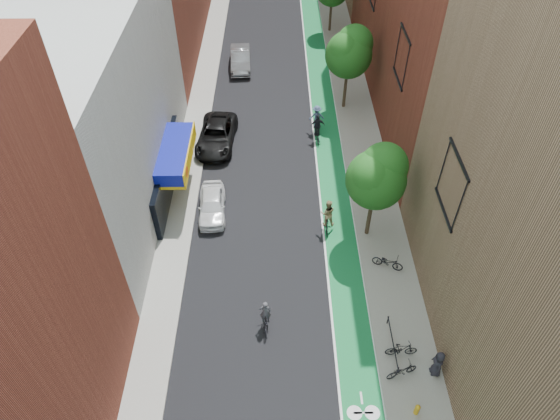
{
  "coord_description": "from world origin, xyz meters",
  "views": [
    {
      "loc": [
        0.15,
        -10.66,
        22.26
      ],
      "look_at": [
        0.35,
        10.63,
        1.5
      ],
      "focal_mm": 32.0,
      "sensor_mm": 36.0,
      "label": 1
    }
  ],
  "objects_px": {
    "parked_car_white": "(212,204)",
    "cyclist_lead": "(265,319)",
    "cyclist_lane_mid": "(317,131)",
    "pedestrian": "(438,363)",
    "cyclist_lane_far": "(317,119)",
    "fire_hydrant": "(417,409)",
    "cyclist_lane_near": "(327,217)",
    "parked_car_silver": "(241,59)",
    "parked_car_black": "(217,135)"
  },
  "relations": [
    {
      "from": "cyclist_lane_mid",
      "to": "pedestrian",
      "type": "xyz_separation_m",
      "value": [
        4.4,
        -18.81,
        0.15
      ]
    },
    {
      "from": "parked_car_silver",
      "to": "cyclist_lane_far",
      "type": "height_order",
      "value": "cyclist_lane_far"
    },
    {
      "from": "parked_car_white",
      "to": "cyclist_lane_mid",
      "type": "distance_m",
      "value": 10.47
    },
    {
      "from": "parked_car_white",
      "to": "parked_car_silver",
      "type": "height_order",
      "value": "parked_car_silver"
    },
    {
      "from": "parked_car_white",
      "to": "pedestrian",
      "type": "relative_size",
      "value": 2.51
    },
    {
      "from": "parked_car_black",
      "to": "parked_car_silver",
      "type": "height_order",
      "value": "parked_car_silver"
    },
    {
      "from": "parked_car_silver",
      "to": "cyclist_lane_mid",
      "type": "distance_m",
      "value": 12.69
    },
    {
      "from": "parked_car_silver",
      "to": "parked_car_black",
      "type": "bearing_deg",
      "value": -99.2
    },
    {
      "from": "cyclist_lane_mid",
      "to": "pedestrian",
      "type": "distance_m",
      "value": 19.32
    },
    {
      "from": "parked_car_silver",
      "to": "fire_hydrant",
      "type": "distance_m",
      "value": 33.17
    },
    {
      "from": "parked_car_white",
      "to": "fire_hydrant",
      "type": "height_order",
      "value": "parked_car_white"
    },
    {
      "from": "parked_car_black",
      "to": "cyclist_lead",
      "type": "height_order",
      "value": "cyclist_lead"
    },
    {
      "from": "parked_car_white",
      "to": "cyclist_lane_near",
      "type": "height_order",
      "value": "cyclist_lane_near"
    },
    {
      "from": "cyclist_lane_mid",
      "to": "cyclist_lane_far",
      "type": "relative_size",
      "value": 1.01
    },
    {
      "from": "parked_car_silver",
      "to": "cyclist_lead",
      "type": "xyz_separation_m",
      "value": [
        2.54,
        -27.15,
        -0.17
      ]
    },
    {
      "from": "cyclist_lane_near",
      "to": "fire_hydrant",
      "type": "height_order",
      "value": "cyclist_lane_near"
    },
    {
      "from": "parked_car_silver",
      "to": "fire_hydrant",
      "type": "xyz_separation_m",
      "value": [
        9.32,
        -31.84,
        -0.29
      ]
    },
    {
      "from": "parked_car_white",
      "to": "pedestrian",
      "type": "distance_m",
      "value": 16.0
    },
    {
      "from": "fire_hydrant",
      "to": "cyclist_lane_near",
      "type": "bearing_deg",
      "value": 105.06
    },
    {
      "from": "cyclist_lane_far",
      "to": "fire_hydrant",
      "type": "bearing_deg",
      "value": 93.68
    },
    {
      "from": "fire_hydrant",
      "to": "pedestrian",
      "type": "bearing_deg",
      "value": 56.72
    },
    {
      "from": "cyclist_lane_near",
      "to": "cyclist_lane_far",
      "type": "relative_size",
      "value": 1.07
    },
    {
      "from": "pedestrian",
      "to": "fire_hydrant",
      "type": "xyz_separation_m",
      "value": [
        -1.28,
        -1.95,
        -0.45
      ]
    },
    {
      "from": "cyclist_lane_mid",
      "to": "fire_hydrant",
      "type": "distance_m",
      "value": 21.0
    },
    {
      "from": "cyclist_lane_mid",
      "to": "pedestrian",
      "type": "relative_size",
      "value": 1.31
    },
    {
      "from": "parked_car_white",
      "to": "parked_car_silver",
      "type": "bearing_deg",
      "value": 83.43
    },
    {
      "from": "parked_car_silver",
      "to": "cyclist_lane_far",
      "type": "xyz_separation_m",
      "value": [
        6.2,
        -9.84,
        0.17
      ]
    },
    {
      "from": "fire_hydrant",
      "to": "cyclist_lead",
      "type": "bearing_deg",
      "value": 145.36
    },
    {
      "from": "parked_car_black",
      "to": "cyclist_lane_mid",
      "type": "relative_size",
      "value": 2.63
    },
    {
      "from": "pedestrian",
      "to": "parked_car_black",
      "type": "bearing_deg",
      "value": -149.19
    },
    {
      "from": "parked_car_white",
      "to": "cyclist_lead",
      "type": "xyz_separation_m",
      "value": [
        3.44,
        -8.39,
        -0.06
      ]
    },
    {
      "from": "cyclist_lane_mid",
      "to": "cyclist_lane_far",
      "type": "height_order",
      "value": "cyclist_lane_mid"
    },
    {
      "from": "parked_car_silver",
      "to": "cyclist_lane_mid",
      "type": "relative_size",
      "value": 2.3
    },
    {
      "from": "cyclist_lane_near",
      "to": "cyclist_lane_mid",
      "type": "xyz_separation_m",
      "value": [
        -0.0,
        9.17,
        -0.17
      ]
    },
    {
      "from": "parked_car_white",
      "to": "cyclist_lane_mid",
      "type": "bearing_deg",
      "value": 43.47
    },
    {
      "from": "parked_car_white",
      "to": "parked_car_black",
      "type": "height_order",
      "value": "parked_car_black"
    },
    {
      "from": "pedestrian",
      "to": "cyclist_lane_near",
      "type": "bearing_deg",
      "value": -157.41
    },
    {
      "from": "cyclist_lane_near",
      "to": "cyclist_lead",
      "type": "bearing_deg",
      "value": 64.87
    },
    {
      "from": "parked_car_white",
      "to": "parked_car_black",
      "type": "bearing_deg",
      "value": 88.57
    },
    {
      "from": "cyclist_lane_far",
      "to": "fire_hydrant",
      "type": "distance_m",
      "value": 22.22
    },
    {
      "from": "parked_car_black",
      "to": "parked_car_white",
      "type": "bearing_deg",
      "value": -83.66
    },
    {
      "from": "parked_car_white",
      "to": "cyclist_lead",
      "type": "height_order",
      "value": "cyclist_lead"
    },
    {
      "from": "parked_car_black",
      "to": "parked_car_silver",
      "type": "distance_m",
      "value": 11.6
    },
    {
      "from": "parked_car_black",
      "to": "fire_hydrant",
      "type": "xyz_separation_m",
      "value": [
        10.53,
        -20.31,
        -0.26
      ]
    },
    {
      "from": "parked_car_white",
      "to": "cyclist_lane_far",
      "type": "relative_size",
      "value": 1.94
    },
    {
      "from": "parked_car_white",
      "to": "fire_hydrant",
      "type": "distance_m",
      "value": 16.6
    },
    {
      "from": "parked_car_silver",
      "to": "fire_hydrant",
      "type": "height_order",
      "value": "parked_car_silver"
    },
    {
      "from": "cyclist_lane_near",
      "to": "cyclist_lane_far",
      "type": "bearing_deg",
      "value": -87.2
    },
    {
      "from": "pedestrian",
      "to": "cyclist_lane_far",
      "type": "bearing_deg",
      "value": -169.56
    },
    {
      "from": "cyclist_lane_near",
      "to": "fire_hydrant",
      "type": "xyz_separation_m",
      "value": [
        3.12,
        -11.59,
        -0.47
      ]
    }
  ]
}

